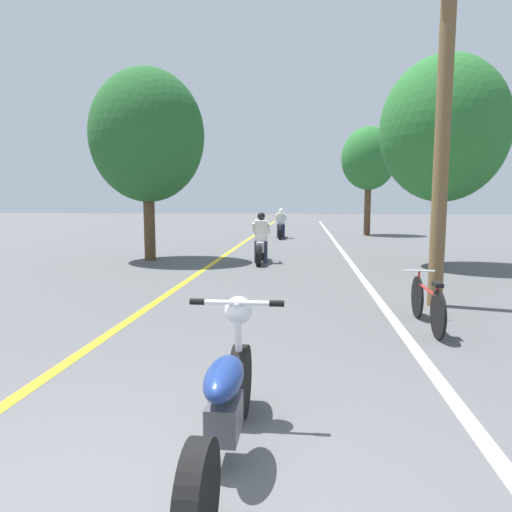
% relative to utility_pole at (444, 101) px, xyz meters
% --- Properties ---
extents(lane_stripe_center, '(0.14, 48.00, 0.01)m').
position_rel_utility_pole_xyz_m(lane_stripe_center, '(-4.67, 7.08, -3.27)').
color(lane_stripe_center, yellow).
rests_on(lane_stripe_center, ground).
extents(lane_stripe_edge, '(0.14, 48.00, 0.01)m').
position_rel_utility_pole_xyz_m(lane_stripe_edge, '(-0.86, 7.08, -3.27)').
color(lane_stripe_edge, white).
rests_on(lane_stripe_edge, ground).
extents(utility_pole, '(1.10, 0.24, 6.38)m').
position_rel_utility_pole_xyz_m(utility_pole, '(0.00, 0.00, 0.00)').
color(utility_pole, brown).
rests_on(utility_pole, ground).
extents(roadside_tree_right_near, '(3.21, 2.89, 5.39)m').
position_rel_utility_pole_xyz_m(roadside_tree_right_near, '(1.35, 4.68, 0.25)').
color(roadside_tree_right_near, '#513A23').
rests_on(roadside_tree_right_near, ground).
extents(roadside_tree_right_far, '(2.72, 2.45, 5.40)m').
position_rel_utility_pole_xyz_m(roadside_tree_right_far, '(1.01, 15.92, 0.53)').
color(roadside_tree_right_far, '#513A23').
rests_on(roadside_tree_right_far, ground).
extents(roadside_tree_left, '(3.26, 2.93, 5.43)m').
position_rel_utility_pole_xyz_m(roadside_tree_left, '(-6.63, 5.17, 0.27)').
color(roadside_tree_left, '#513A23').
rests_on(roadside_tree_left, ground).
extents(motorcycle_foreground, '(0.71, 2.05, 0.99)m').
position_rel_utility_pole_xyz_m(motorcycle_foreground, '(-2.66, -4.85, -2.86)').
color(motorcycle_foreground, black).
rests_on(motorcycle_foreground, ground).
extents(motorcycle_rider_lead, '(0.50, 1.93, 1.41)m').
position_rel_utility_pole_xyz_m(motorcycle_rider_lead, '(-3.35, 4.94, -2.75)').
color(motorcycle_rider_lead, black).
rests_on(motorcycle_rider_lead, ground).
extents(motorcycle_rider_far, '(0.50, 2.10, 1.38)m').
position_rel_utility_pole_xyz_m(motorcycle_rider_far, '(-3.23, 13.47, -2.76)').
color(motorcycle_rider_far, black).
rests_on(motorcycle_rider_far, ground).
extents(bicycle_parked, '(0.44, 1.68, 0.72)m').
position_rel_utility_pole_xyz_m(bicycle_parked, '(-0.48, -1.37, -2.94)').
color(bicycle_parked, black).
rests_on(bicycle_parked, ground).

